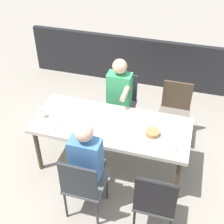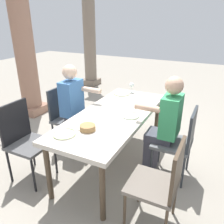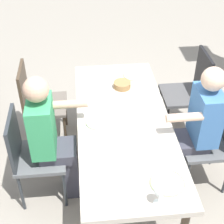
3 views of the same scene
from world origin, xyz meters
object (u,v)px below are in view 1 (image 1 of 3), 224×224
Objects in this scene: diner_woman_green at (88,162)px; plate_0 at (167,146)px; dining_table at (111,128)px; plate_2 at (50,124)px; chair_mid_north at (83,184)px; chair_west_south at (175,109)px; chair_west_north at (155,200)px; plate_1 at (116,113)px; diner_man_white at (118,99)px; bread_basket at (153,133)px; wine_glass_2 at (41,110)px; chair_mid_south at (121,100)px.

diner_woman_green reaches higher than plate_0.
dining_table is 7.97× the size of plate_2.
dining_table is 0.84m from chair_mid_north.
chair_mid_north reaches higher than chair_west_south.
chair_west_north is at bearing 130.90° from dining_table.
plate_1 is at bearing -148.87° from plate_2.
chair_west_south is 1.67m from diner_woman_green.
diner_woman_green is at bearing 89.72° from diner_man_white.
chair_west_south is 0.93m from bread_basket.
plate_2 is (1.47, 0.01, -0.00)m from plate_0.
diner_woman_green is at bearing 82.43° from dining_table.
wine_glass_2 is (0.81, 0.75, 0.17)m from diner_man_white.
chair_mid_north is 1.47m from diner_man_white.
dining_table is 2.18× the size of chair_mid_south.
dining_table is 2.06× the size of chair_west_north.
chair_west_south is (-0.72, -0.83, -0.16)m from dining_table.
diner_woman_green is 5.13× the size of plate_2.
bread_basket is (0.19, -0.78, 0.22)m from chair_west_north.
chair_mid_north is 1.65m from chair_mid_south.
dining_table is 9.18× the size of plate_1.
chair_west_north is 0.83m from bread_basket.
plate_1 is 0.87× the size of plate_2.
chair_west_north reaches higher than dining_table.
dining_table is 0.54m from bread_basket.
plate_1 is at bearing -89.27° from dining_table.
diner_woman_green is at bearing 27.29° from plate_0.
wine_glass_2 is at bearing 21.01° from plate_1.
bread_basket is (-0.53, 0.05, 0.09)m from dining_table.
diner_woman_green is 1.00× the size of diner_man_white.
diner_man_white is at bearing -45.97° from plate_0.
chair_west_south is 0.80m from chair_mid_south.
chair_mid_south is 5.35× the size of bread_basket.
diner_man_white reaches higher than bread_basket.
dining_table is 0.77m from plate_0.
chair_west_north is (-0.72, 0.83, -0.12)m from dining_table.
plate_2 is 1.28m from bread_basket.
chair_mid_south is 0.25m from diner_man_white.
dining_table is 8.44× the size of plate_0.
plate_1 is at bearing -94.24° from chair_mid_north.
plate_0 is at bearing 128.19° from chair_mid_south.
plate_0 and plate_2 have the same top height.
chair_mid_north is 1.08m from plate_1.
diner_man_white is at bearing -90.28° from diner_woman_green.
dining_table is at bearing -5.48° from bread_basket.
chair_mid_north is at bearing 90.00° from chair_mid_south.
chair_west_north is 4.09× the size of plate_0.
chair_west_south is at bearing -130.98° from dining_table.
chair_west_south reaches higher than plate_0.
wine_glass_2 is (0.81, -0.52, 0.17)m from diner_woman_green.
bread_basket is at bearing -128.37° from chair_mid_north.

